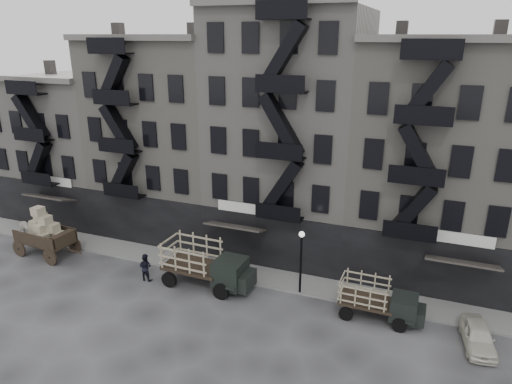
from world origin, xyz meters
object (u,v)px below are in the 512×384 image
(stake_truck_east, at_px, (379,297))
(pedestrian_mid, at_px, (145,267))
(wagon, at_px, (43,228))
(car_east, at_px, (478,336))
(horse, at_px, (26,229))
(stake_truck_west, at_px, (205,261))

(stake_truck_east, bearing_deg, pedestrian_mid, -174.70)
(wagon, distance_m, stake_truck_east, 23.87)
(stake_truck_east, xyz_separation_m, car_east, (5.15, -0.66, -0.73))
(stake_truck_east, bearing_deg, car_east, -6.44)
(wagon, bearing_deg, pedestrian_mid, 1.20)
(horse, height_order, car_east, horse)
(wagon, bearing_deg, car_east, 4.41)
(wagon, height_order, stake_truck_east, wagon)
(stake_truck_east, height_order, car_east, stake_truck_east)
(wagon, height_order, stake_truck_west, wagon)
(wagon, relative_size, stake_truck_east, 0.96)
(wagon, xyz_separation_m, pedestrian_mid, (9.03, -0.51, -1.18))
(stake_truck_west, distance_m, car_east, 16.01)
(stake_truck_east, distance_m, pedestrian_mid, 14.86)
(stake_truck_west, bearing_deg, wagon, -176.86)
(horse, relative_size, car_east, 0.60)
(wagon, relative_size, pedestrian_mid, 2.43)
(stake_truck_west, bearing_deg, pedestrian_mid, -166.20)
(horse, height_order, stake_truck_east, stake_truck_east)
(wagon, xyz_separation_m, stake_truck_east, (23.84, 0.63, -0.77))
(horse, height_order, stake_truck_west, stake_truck_west)
(wagon, xyz_separation_m, stake_truck_west, (13.03, 0.35, -0.41))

